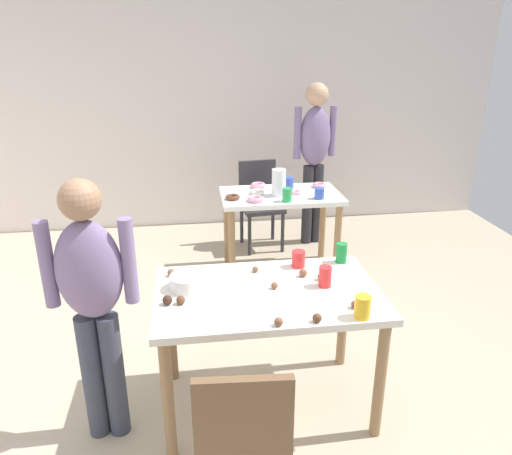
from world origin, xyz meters
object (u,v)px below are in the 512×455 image
dining_table_near (267,307)px  pitcher_far (279,183)px  person_adult_far (315,149)px  mixing_bowl (187,282)px  soda_can (341,253)px  person_girl_near (92,294)px  chair_near_table (243,437)px  chair_far_table (260,199)px  dining_table_far (281,208)px

dining_table_near → pitcher_far: (0.37, 1.68, 0.22)m
person_adult_far → mixing_bowl: bearing=-119.2°
dining_table_near → soda_can: (0.50, 0.30, 0.16)m
person_girl_near → mixing_bowl: (0.46, 0.19, -0.07)m
dining_table_near → person_adult_far: size_ratio=0.74×
chair_near_table → pitcher_far: pitcher_far is taller
chair_far_table → person_girl_near: 2.78m
chair_near_table → mixing_bowl: 0.92m
person_girl_near → pitcher_far: person_girl_near is taller
chair_near_table → pitcher_far: size_ratio=3.76×
chair_near_table → chair_far_table: same height
chair_far_table → person_adult_far: 0.74m
person_adult_far → mixing_bowl: 2.64m
chair_near_table → person_adult_far: bearing=71.0°
dining_table_far → chair_far_table: bearing=97.7°
person_adult_far → pitcher_far: size_ratio=7.04×
dining_table_far → soda_can: 1.44m
chair_far_table → pitcher_far: bearing=-85.2°
dining_table_far → mixing_bowl: (-0.82, -1.64, 0.17)m
dining_table_near → dining_table_far: same height
soda_can → pitcher_far: size_ratio=0.53×
dining_table_near → chair_far_table: bearing=82.6°
chair_near_table → soda_can: 1.32m
chair_far_table → person_girl_near: bearing=-115.7°
dining_table_near → dining_table_far: size_ratio=1.17×
pitcher_far → person_girl_near: bearing=-125.2°
chair_far_table → soda_can: size_ratio=7.13×
mixing_bowl → pitcher_far: pitcher_far is taller
pitcher_far → dining_table_far: bearing=58.9°
person_girl_near → person_adult_far: (1.74, 2.48, 0.13)m
dining_table_near → soda_can: 0.61m
dining_table_far → chair_near_table: chair_near_table is taller
chair_near_table → pitcher_far: 2.53m
mixing_bowl → soda_can: 0.95m
chair_near_table → person_girl_near: person_girl_near is taller
dining_table_near → pitcher_far: bearing=77.6°
chair_near_table → soda_can: size_ratio=7.13×
person_adult_far → soda_can: bearing=-99.7°
dining_table_near → pitcher_far: pitcher_far is taller
dining_table_far → person_girl_near: person_girl_near is taller
dining_table_near → mixing_bowl: 0.46m
person_girl_near → person_adult_far: size_ratio=0.88×
dining_table_far → mixing_bowl: mixing_bowl is taller
dining_table_near → chair_far_table: (0.31, 2.39, -0.15)m
dining_table_far → chair_far_table: chair_far_table is taller
chair_far_table → person_adult_far: (0.55, -0.00, 0.49)m
person_adult_far → mixing_bowl: person_adult_far is taller
chair_near_table → mixing_bowl: (-0.20, 0.84, 0.29)m
dining_table_far → pitcher_far: 0.25m
dining_table_near → chair_near_table: bearing=-106.5°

